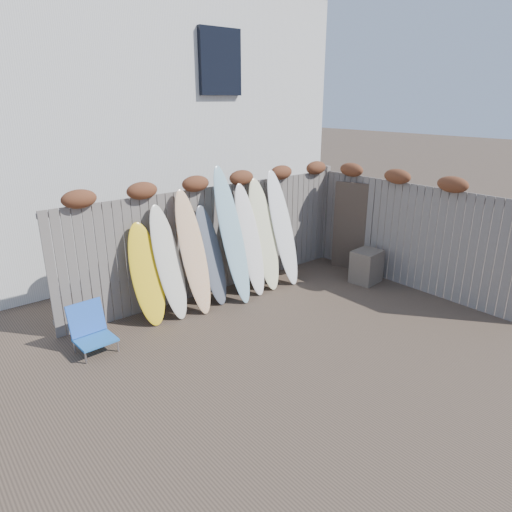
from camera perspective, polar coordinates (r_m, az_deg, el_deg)
ground at (r=7.21m, az=6.15°, el=-9.97°), size 80.00×80.00×0.00m
back_fence at (r=8.50m, az=-4.80°, el=3.29°), size 6.05×0.28×2.24m
right_fence at (r=9.16m, az=18.59°, el=3.24°), size 0.28×4.40×2.24m
house at (r=11.99m, az=-15.04°, el=17.10°), size 8.50×5.50×6.33m
beach_chair at (r=7.12m, az=-19.95°, el=-8.58°), size 0.55×0.59×0.70m
wooden_crate at (r=9.34m, az=13.63°, el=-1.28°), size 0.61×0.53×0.65m
lattice_panel at (r=9.80m, az=13.12°, el=3.44°), size 0.52×1.17×1.86m
surfboard_0 at (r=7.53m, az=-13.48°, el=-2.24°), size 0.55×0.62×1.64m
surfboard_1 at (r=7.63m, az=-10.87°, el=-0.80°), size 0.54×0.71×1.88m
surfboard_2 at (r=7.76m, az=-7.87°, el=0.48°), size 0.47×0.74×2.07m
surfboard_3 at (r=8.08m, az=-5.62°, el=0.07°), size 0.52×0.67×1.74m
surfboard_4 at (r=8.09m, az=-3.02°, el=2.61°), size 0.50×0.86×2.40m
surfboard_5 at (r=8.44m, az=-0.78°, el=2.04°), size 0.47×0.73×2.03m
surfboard_6 at (r=8.69m, az=0.99°, el=2.70°), size 0.55×0.76×2.08m
surfboard_7 at (r=8.93m, az=3.35°, el=3.53°), size 0.56×0.81×2.20m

